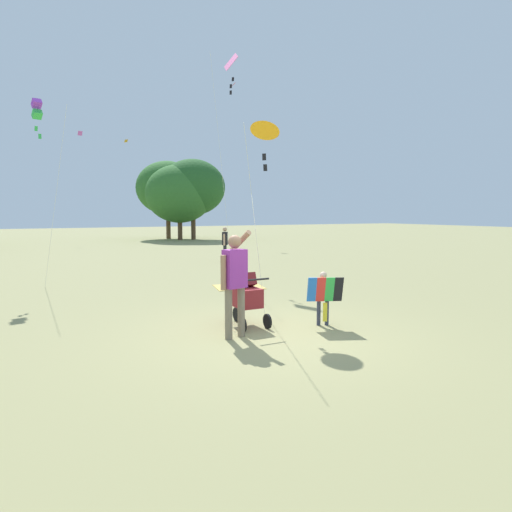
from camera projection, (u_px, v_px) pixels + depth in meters
The scene contains 11 objects.
ground_plane at pixel (270, 336), 7.98m from camera, with size 120.00×120.00×0.00m, color #938E5B.
treeline_distant at pixel (34, 187), 30.71m from camera, with size 33.02×7.69×6.34m.
child_with_butterfly_kite at pixel (323, 293), 8.62m from camera, with size 0.68×0.49×1.04m.
person_adult_flyer at pixel (235, 276), 7.75m from camera, with size 0.59×0.62×1.87m.
stroller at pixel (245, 294), 8.63m from camera, with size 0.56×1.08×1.03m.
kite_adult_black at pixel (265, 132), 9.37m from camera, with size 1.55×1.72×4.05m.
kite_orange_delta at pixel (37, 111), 12.67m from camera, with size 0.78×1.93×5.35m.
kite_blue_high at pixel (230, 71), 15.53m from camera, with size 1.48×1.61×7.73m.
distant_kites_cluster at pixel (29, 72), 27.86m from camera, with size 24.48×7.00×6.61m.
person_red_shirt at pixel (225, 241), 19.64m from camera, with size 0.35×0.43×1.53m.
picnic_blanket at pixel (239, 287), 13.14m from camera, with size 1.37×1.10×0.02m, color gold.
Camera 1 is at (-3.83, -6.81, 2.18)m, focal length 31.68 mm.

